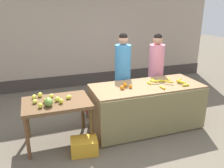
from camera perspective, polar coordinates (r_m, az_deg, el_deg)
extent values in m
plane|color=#665B4C|center=(4.77, 4.57, -10.83)|extent=(24.00, 24.00, 0.00)
cube|color=tan|center=(7.04, -5.21, 13.01)|extent=(7.78, 0.20, 3.28)
cube|color=#3F3833|center=(7.24, -4.65, 1.34)|extent=(7.78, 0.04, 0.36)
cube|color=olive|center=(4.70, 8.31, -5.40)|extent=(2.15, 0.90, 0.89)
cube|color=olive|center=(4.33, 11.14, -7.76)|extent=(2.15, 0.03, 0.83)
cube|color=brown|center=(4.11, -13.47, -4.55)|extent=(1.14, 0.80, 0.06)
cylinder|color=brown|center=(3.97, -20.04, -12.58)|extent=(0.06, 0.06, 0.73)
cylinder|color=brown|center=(4.05, -5.05, -10.72)|extent=(0.06, 0.06, 0.73)
cylinder|color=brown|center=(4.59, -20.07, -8.14)|extent=(0.06, 0.06, 0.73)
cylinder|color=brown|center=(4.66, -7.22, -6.63)|extent=(0.06, 0.06, 0.73)
cylinder|color=gold|center=(4.83, 10.05, 1.08)|extent=(0.06, 0.14, 0.04)
cylinder|color=gold|center=(4.91, 13.70, 1.12)|extent=(0.10, 0.12, 0.04)
cylinder|color=yellow|center=(4.79, 12.12, 0.78)|extent=(0.13, 0.07, 0.04)
cylinder|color=gold|center=(4.74, 10.14, 0.74)|extent=(0.10, 0.13, 0.04)
cylinder|color=gold|center=(4.64, 17.65, -0.30)|extent=(0.14, 0.04, 0.04)
cylinder|color=yellow|center=(4.61, 9.11, 0.24)|extent=(0.04, 0.12, 0.04)
cylinder|color=yellow|center=(4.81, 16.33, 0.50)|extent=(0.06, 0.15, 0.04)
cylinder|color=gold|center=(4.40, 12.27, -0.85)|extent=(0.04, 0.15, 0.04)
cylinder|color=yellow|center=(4.80, 12.12, 0.81)|extent=(0.15, 0.10, 0.04)
cylinder|color=gold|center=(4.81, 16.07, 0.90)|extent=(0.15, 0.10, 0.04)
cylinder|color=gold|center=(4.62, 10.54, 0.63)|extent=(0.15, 0.09, 0.04)
cylinder|color=yellow|center=(4.71, 16.78, 0.48)|extent=(0.09, 0.15, 0.04)
cylinder|color=gold|center=(4.65, 13.84, 0.51)|extent=(0.14, 0.12, 0.04)
sphere|color=orange|center=(4.39, 3.24, -0.19)|extent=(0.08, 0.08, 0.08)
sphere|color=orange|center=(4.40, 3.21, -0.10)|extent=(0.09, 0.09, 0.09)
sphere|color=orange|center=(4.32, 4.57, -0.60)|extent=(0.07, 0.07, 0.07)
sphere|color=orange|center=(4.25, 2.51, -0.86)|extent=(0.08, 0.08, 0.08)
ellipsoid|color=#D6DA49|center=(4.07, -13.29, -3.65)|extent=(0.12, 0.11, 0.08)
ellipsoid|color=#D9D148|center=(4.10, -18.44, -4.09)|extent=(0.12, 0.13, 0.07)
ellipsoid|color=yellow|center=(3.98, -12.39, -4.11)|extent=(0.08, 0.11, 0.09)
ellipsoid|color=#D4D941|center=(4.30, -18.59, -2.99)|extent=(0.11, 0.13, 0.08)
ellipsoid|color=yellow|center=(4.07, -15.95, -3.97)|extent=(0.11, 0.14, 0.08)
ellipsoid|color=yellow|center=(3.90, -17.18, -5.07)|extent=(0.07, 0.10, 0.09)
ellipsoid|color=yellow|center=(4.15, -10.59, -3.15)|extent=(0.13, 0.13, 0.07)
ellipsoid|color=yellow|center=(4.27, -14.67, -2.81)|extent=(0.12, 0.12, 0.07)
ellipsoid|color=yellow|center=(4.35, -17.25, -2.54)|extent=(0.11, 0.11, 0.09)
ellipsoid|color=olive|center=(3.93, -15.30, -4.23)|extent=(0.14, 0.22, 0.14)
cylinder|color=#33333D|center=(5.23, 2.55, -3.70)|extent=(0.29, 0.29, 0.71)
cylinder|color=#3F8CCC|center=(4.98, 2.68, 4.66)|extent=(0.34, 0.34, 0.86)
sphere|color=tan|center=(4.87, 2.77, 10.66)|extent=(0.21, 0.21, 0.21)
sphere|color=black|center=(4.87, 2.78, 11.45)|extent=(0.18, 0.18, 0.18)
cylinder|color=#33333D|center=(5.58, 10.32, -2.62)|extent=(0.29, 0.29, 0.69)
cylinder|color=pink|center=(5.35, 10.80, 5.01)|extent=(0.34, 0.34, 0.84)
sphere|color=tan|center=(5.25, 11.15, 10.47)|extent=(0.21, 0.21, 0.21)
sphere|color=black|center=(5.24, 11.20, 11.21)|extent=(0.18, 0.18, 0.18)
cube|color=gold|center=(4.03, -6.85, -14.89)|extent=(0.48, 0.38, 0.26)
ellipsoid|color=maroon|center=(5.14, -4.91, -5.36)|extent=(0.47, 0.45, 0.51)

